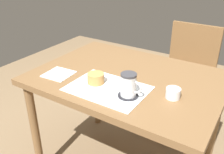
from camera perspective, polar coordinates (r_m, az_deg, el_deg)
dining_table at (r=1.45m, az=3.53°, el=-2.73°), size 1.04×0.77×0.71m
wooden_chair at (r=2.07m, az=16.64°, el=0.93°), size 0.42×0.42×0.84m
placemat at (r=1.27m, az=-0.97°, el=-2.62°), size 0.40×0.29×0.00m
pastry_plate at (r=1.30m, az=-3.68°, el=-1.57°), size 0.16×0.16×0.01m
pastry at (r=1.28m, az=-3.73°, el=-0.29°), size 0.09×0.09×0.05m
coffee_coaster at (r=1.20m, az=3.70°, el=-4.24°), size 0.10×0.10×0.00m
coffee_mug at (r=1.17m, az=3.89°, el=-1.78°), size 0.11×0.08×0.11m
paper_napkin at (r=1.45m, az=-12.06°, el=0.68°), size 0.16×0.16×0.00m
sugar_bowl at (r=1.22m, az=13.78°, el=-3.60°), size 0.07×0.07×0.05m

